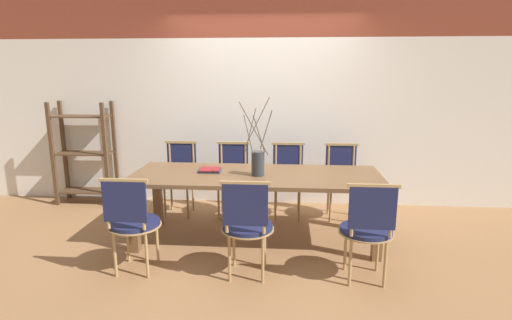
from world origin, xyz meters
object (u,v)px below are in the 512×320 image
object	(u,v)px
book_stack	(210,170)
shelving_rack	(84,154)
chair_far_center	(288,177)
vase_centerpiece	(258,162)
dining_table	(256,182)
chair_near_center	(367,227)

from	to	relation	value
book_stack	shelving_rack	world-z (taller)	shelving_rack
chair_far_center	shelving_rack	size ratio (longest dim) A/B	0.66
vase_centerpiece	chair_far_center	bearing A→B (deg)	69.68
vase_centerpiece	book_stack	size ratio (longest dim) A/B	3.21
shelving_rack	vase_centerpiece	bearing A→B (deg)	-25.17
dining_table	chair_near_center	distance (m)	1.28
chair_near_center	chair_far_center	size ratio (longest dim) A/B	1.00
dining_table	book_stack	size ratio (longest dim) A/B	10.54
book_stack	shelving_rack	size ratio (longest dim) A/B	0.18
chair_far_center	vase_centerpiece	bearing A→B (deg)	69.68
dining_table	vase_centerpiece	xyz separation A→B (m)	(0.02, -0.05, 0.23)
chair_near_center	book_stack	world-z (taller)	chair_near_center
chair_far_center	vase_centerpiece	world-z (taller)	vase_centerpiece
dining_table	shelving_rack	world-z (taller)	shelving_rack
chair_near_center	chair_far_center	distance (m)	1.70
chair_near_center	shelving_rack	xyz separation A→B (m)	(-3.42, 1.88, 0.19)
chair_near_center	dining_table	bearing A→B (deg)	141.96
chair_far_center	book_stack	world-z (taller)	chair_far_center
vase_centerpiece	chair_near_center	bearing A→B (deg)	-36.85
dining_table	vase_centerpiece	distance (m)	0.23
chair_near_center	chair_far_center	bearing A→B (deg)	113.16
chair_far_center	book_stack	distance (m)	1.12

